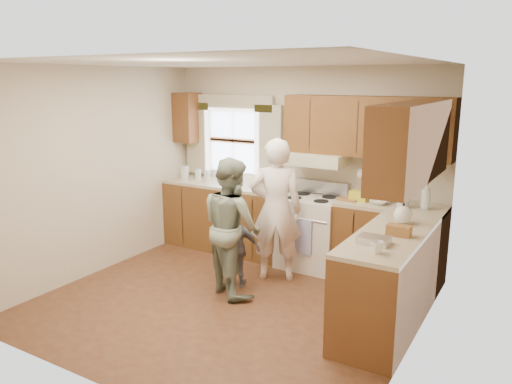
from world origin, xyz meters
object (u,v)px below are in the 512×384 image
Objects in this scene: child at (237,248)px; woman_left at (276,210)px; stove at (311,231)px; woman_right at (232,226)px.

woman_left is at bearing -141.88° from child.
stove is 0.70× the size of woman_right.
stove is at bearing -134.08° from child.
woman_left reaches higher than child.
child is at bearing -115.06° from stove.
woman_left reaches higher than woman_right.
woman_left is 0.64m from woman_right.
woman_right is at bearing 43.13° from woman_left.
child is (-0.47, -1.01, -0.01)m from stove.
woman_left is 1.85× the size of child.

